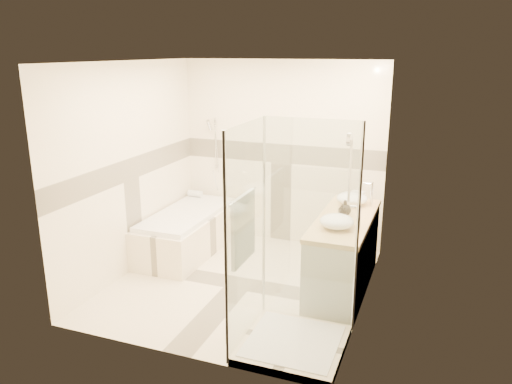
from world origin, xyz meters
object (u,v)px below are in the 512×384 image
(vessel_sink_near, at_px, (352,198))
(vessel_sink_far, at_px, (337,221))
(bathtub, at_px, (188,230))
(amenity_bottle_b, at_px, (345,208))
(vanity, at_px, (343,253))
(amenity_bottle_a, at_px, (342,212))
(shower_enclosure, at_px, (284,293))

(vessel_sink_near, relative_size, vessel_sink_far, 1.02)
(bathtub, relative_size, amenity_bottle_b, 9.84)
(vanity, bearing_deg, amenity_bottle_a, -103.49)
(shower_enclosure, distance_m, vessel_sink_far, 1.04)
(vessel_sink_near, distance_m, amenity_bottle_b, 0.44)
(bathtub, height_order, vanity, vanity)
(vessel_sink_far, bearing_deg, bathtub, 161.51)
(vessel_sink_far, bearing_deg, vessel_sink_near, 90.00)
(vanity, relative_size, vessel_sink_near, 4.45)
(vessel_sink_far, bearing_deg, vanity, 86.85)
(vessel_sink_near, bearing_deg, amenity_bottle_a, -90.00)
(shower_enclosure, xyz_separation_m, vessel_sink_far, (0.27, 0.91, 0.42))
(vessel_sink_far, distance_m, amenity_bottle_a, 0.28)
(amenity_bottle_a, xyz_separation_m, amenity_bottle_b, (0.00, 0.16, -0.00))
(amenity_bottle_b, bearing_deg, amenity_bottle_a, -90.00)
(vanity, relative_size, vessel_sink_far, 4.54)
(amenity_bottle_a, bearing_deg, amenity_bottle_b, 90.00)
(amenity_bottle_a, height_order, amenity_bottle_b, same)
(vessel_sink_far, bearing_deg, amenity_bottle_a, 90.00)
(bathtub, bearing_deg, shower_enclosure, -41.10)
(bathtub, bearing_deg, vessel_sink_near, 4.37)
(vessel_sink_near, xyz_separation_m, amenity_bottle_a, (0.00, -0.60, 0.01))
(shower_enclosure, distance_m, amenity_bottle_a, 1.29)
(bathtub, distance_m, shower_enclosure, 2.47)
(vessel_sink_near, xyz_separation_m, vessel_sink_far, (0.00, -0.88, -0.00))
(amenity_bottle_b, bearing_deg, vessel_sink_near, 90.00)
(shower_enclosure, relative_size, amenity_bottle_a, 11.78)
(shower_enclosure, height_order, amenity_bottle_b, shower_enclosure)
(vanity, bearing_deg, vessel_sink_far, -93.15)
(bathtub, xyz_separation_m, vessel_sink_near, (2.13, 0.16, 0.62))
(shower_enclosure, height_order, vessel_sink_near, shower_enclosure)
(vanity, bearing_deg, shower_enclosure, -102.97)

